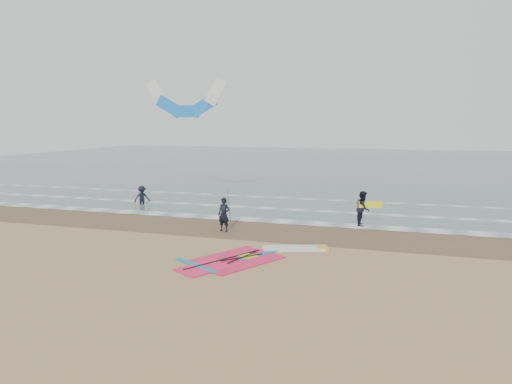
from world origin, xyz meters
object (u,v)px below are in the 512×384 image
(windsurf_rig, at_px, (253,257))
(person_walking, at_px, (363,208))
(person_standing, at_px, (224,215))
(person_wading, at_px, (142,193))
(surf_kite, at_px, (186,102))

(windsurf_rig, height_order, person_walking, person_walking)
(person_standing, bearing_deg, person_wading, 154.31)
(person_standing, relative_size, person_walking, 0.93)
(windsurf_rig, distance_m, person_walking, 8.76)
(person_wading, bearing_deg, person_walking, -50.47)
(windsurf_rig, xyz_separation_m, person_wading, (-11.15, 9.84, 0.82))
(person_walking, bearing_deg, windsurf_rig, 153.31)
(person_walking, xyz_separation_m, person_wading, (-15.26, 2.16, -0.12))
(windsurf_rig, distance_m, person_standing, 5.09)
(person_wading, bearing_deg, surf_kite, 8.14)
(person_walking, height_order, surf_kite, surf_kite)
(person_standing, height_order, surf_kite, surf_kite)
(windsurf_rig, relative_size, person_walking, 3.10)
(person_walking, distance_m, person_wading, 15.41)
(person_walking, bearing_deg, person_wading, 83.40)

